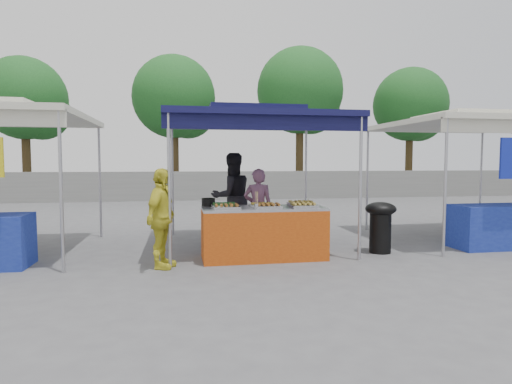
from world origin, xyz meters
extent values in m
plane|color=#505052|center=(0.00, 0.00, 0.00)|extent=(80.00, 80.00, 0.00)
cube|color=slate|center=(0.00, 11.00, 0.60)|extent=(40.00, 0.25, 1.20)
cylinder|color=#A8A7AE|center=(-1.50, -0.50, 1.15)|extent=(0.05, 0.05, 2.30)
cylinder|color=#A8A7AE|center=(1.50, -0.50, 1.15)|extent=(0.05, 0.05, 2.30)
cylinder|color=#A8A7AE|center=(-1.50, 2.50, 1.15)|extent=(0.05, 0.05, 2.30)
cylinder|color=#A8A7AE|center=(1.50, 2.50, 1.15)|extent=(0.05, 0.05, 2.30)
cube|color=#0E0E3A|center=(0.00, 1.00, 2.35)|extent=(3.20, 3.20, 0.10)
cube|color=#0E0E3A|center=(0.00, 1.00, 2.48)|extent=(1.65, 1.65, 0.18)
cube|color=#0E0E3A|center=(0.00, -0.50, 2.20)|extent=(3.20, 0.04, 0.25)
cylinder|color=#A8A7AE|center=(-3.00, -0.50, 1.15)|extent=(0.05, 0.05, 2.30)
cylinder|color=#A8A7AE|center=(-3.00, 2.50, 1.15)|extent=(0.05, 0.05, 2.30)
cylinder|color=#A8A7AE|center=(3.00, -0.50, 1.15)|extent=(0.05, 0.05, 2.30)
cylinder|color=#A8A7AE|center=(3.00, 2.50, 1.15)|extent=(0.05, 0.05, 2.30)
cylinder|color=#A8A7AE|center=(6.00, 2.50, 1.15)|extent=(0.05, 0.05, 2.30)
cube|color=beige|center=(4.50, 1.00, 2.35)|extent=(3.20, 3.20, 0.10)
cube|color=beige|center=(4.50, 1.00, 2.48)|extent=(1.65, 1.65, 0.18)
cube|color=navy|center=(4.50, 0.00, 0.40)|extent=(1.80, 0.70, 0.80)
cylinder|color=#3A2C16|center=(-7.94, 13.31, 1.95)|extent=(0.36, 0.36, 3.91)
sphere|color=#1B531E|center=(-7.94, 13.31, 4.35)|extent=(3.57, 3.57, 3.57)
sphere|color=#1B531E|center=(-7.34, 13.51, 3.80)|extent=(2.46, 2.46, 2.46)
cylinder|color=#3A2C16|center=(-1.55, 12.80, 2.02)|extent=(0.36, 0.36, 4.04)
sphere|color=#1B531E|center=(-1.55, 12.80, 4.51)|extent=(3.70, 3.70, 3.70)
sphere|color=#1B531E|center=(-0.95, 13.00, 3.93)|extent=(2.54, 2.54, 2.54)
cylinder|color=#3A2C16|center=(4.33, 12.92, 2.23)|extent=(0.36, 0.36, 4.46)
sphere|color=#1B531E|center=(4.33, 12.92, 4.97)|extent=(4.08, 4.08, 4.08)
sphere|color=#1B531E|center=(4.93, 13.12, 4.33)|extent=(2.80, 2.80, 2.80)
cylinder|color=#3A2C16|center=(10.21, 13.25, 2.02)|extent=(0.36, 0.36, 4.04)
sphere|color=#1B531E|center=(10.21, 13.25, 4.50)|extent=(3.70, 3.70, 3.70)
sphere|color=#1B531E|center=(10.81, 13.45, 3.93)|extent=(2.54, 2.54, 2.54)
cube|color=#AD410F|center=(0.00, -0.10, 0.40)|extent=(2.00, 0.80, 0.81)
cube|color=#A8A7AE|center=(0.00, -0.10, 0.83)|extent=(2.00, 0.80, 0.04)
cube|color=#B3B2B7|center=(-0.63, -0.34, 0.88)|extent=(0.42, 0.30, 0.05)
cube|color=brown|center=(-0.63, -0.34, 0.91)|extent=(0.35, 0.25, 0.02)
cube|color=#B3B2B7|center=(0.02, -0.34, 0.88)|extent=(0.42, 0.30, 0.05)
cube|color=brown|center=(0.02, -0.34, 0.91)|extent=(0.35, 0.25, 0.02)
cube|color=#B3B2B7|center=(0.61, -0.34, 0.88)|extent=(0.42, 0.30, 0.05)
cube|color=olive|center=(0.61, -0.34, 0.91)|extent=(0.35, 0.25, 0.02)
cube|color=#B3B2B7|center=(-0.64, -0.02, 0.88)|extent=(0.42, 0.30, 0.05)
cube|color=#1C4E1A|center=(-0.64, -0.02, 0.91)|extent=(0.35, 0.25, 0.02)
cube|color=#B3B2B7|center=(-0.01, -0.03, 0.88)|extent=(0.42, 0.30, 0.05)
cube|color=gold|center=(-0.01, -0.03, 0.91)|extent=(0.35, 0.25, 0.02)
cube|color=#B3B2B7|center=(0.66, 0.00, 0.88)|extent=(0.42, 0.30, 0.05)
cube|color=olive|center=(0.66, 0.00, 0.91)|extent=(0.35, 0.25, 0.02)
cylinder|color=black|center=(-0.88, 0.25, 0.92)|extent=(0.23, 0.23, 0.13)
cylinder|color=#A8A7AE|center=(-0.17, -0.42, 0.89)|extent=(0.07, 0.07, 0.09)
cylinder|color=black|center=(2.10, -0.02, 0.36)|extent=(0.37, 0.37, 0.72)
ellipsoid|color=black|center=(2.10, -0.02, 0.78)|extent=(0.53, 0.53, 0.24)
cube|color=navy|center=(-0.50, 0.55, 0.15)|extent=(0.49, 0.34, 0.29)
cube|color=navy|center=(0.42, 0.58, 0.14)|extent=(0.48, 0.34, 0.29)
cube|color=navy|center=(0.42, 0.58, 0.42)|extent=(0.45, 0.31, 0.27)
imported|color=#7A4E6B|center=(0.08, 0.82, 0.73)|extent=(0.60, 0.47, 1.47)
imported|color=black|center=(-0.32, 1.57, 0.88)|extent=(1.01, 0.88, 1.77)
imported|color=gold|center=(-1.62, -0.47, 0.75)|extent=(0.65, 0.95, 1.50)
camera|label=1|loc=(-1.35, -6.92, 1.58)|focal=30.00mm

